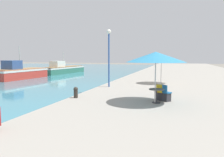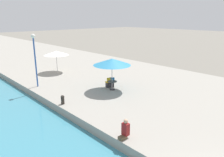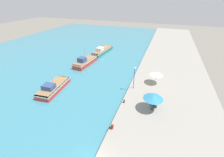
{
  "view_description": "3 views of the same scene",
  "coord_description": "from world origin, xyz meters",
  "px_view_note": "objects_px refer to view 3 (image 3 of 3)",
  "views": [
    {
      "loc": [
        6.08,
        0.16,
        3.02
      ],
      "look_at": [
        1.5,
        15.66,
        1.4
      ],
      "focal_mm": 35.0,
      "sensor_mm": 36.0,
      "label": 1
    },
    {
      "loc": [
        -6.75,
        -1.11,
        6.54
      ],
      "look_at": [
        5.05,
        11.61,
        1.6
      ],
      "focal_mm": 35.0,
      "sensor_mm": 36.0,
      "label": 2
    },
    {
      "loc": [
        5.37,
        -8.11,
        16.77
      ],
      "look_at": [
        -4.0,
        18.0,
        1.2
      ],
      "focal_mm": 24.0,
      "sensor_mm": 36.0,
      "label": 3
    }
  ],
  "objects_px": {
    "fishing_boat_far": "(103,50)",
    "cafe_chair_left": "(154,105)",
    "cafe_umbrella_pink": "(153,97)",
    "person_at_quay": "(112,126)",
    "lamppost": "(134,74)",
    "fishing_boat_mid": "(85,62)",
    "cafe_table": "(152,106)",
    "mooring_bollard": "(124,101)",
    "fishing_boat_near": "(53,87)",
    "cafe_umbrella_white": "(156,74)",
    "cafe_chair_right": "(155,106)"
  },
  "relations": [
    {
      "from": "fishing_boat_far",
      "to": "cafe_table",
      "type": "relative_size",
      "value": 13.52
    },
    {
      "from": "cafe_umbrella_pink",
      "to": "fishing_boat_far",
      "type": "bearing_deg",
      "value": 128.07
    },
    {
      "from": "mooring_bollard",
      "to": "fishing_boat_far",
      "type": "bearing_deg",
      "value": 120.62
    },
    {
      "from": "cafe_table",
      "to": "mooring_bollard",
      "type": "distance_m",
      "value": 4.69
    },
    {
      "from": "cafe_chair_right",
      "to": "fishing_boat_far",
      "type": "bearing_deg",
      "value": 171.72
    },
    {
      "from": "fishing_boat_far",
      "to": "cafe_chair_right",
      "type": "relative_size",
      "value": 11.89
    },
    {
      "from": "cafe_umbrella_white",
      "to": "person_at_quay",
      "type": "relative_size",
      "value": 2.61
    },
    {
      "from": "fishing_boat_far",
      "to": "cafe_umbrella_white",
      "type": "bearing_deg",
      "value": -34.26
    },
    {
      "from": "fishing_boat_mid",
      "to": "cafe_chair_left",
      "type": "relative_size",
      "value": 9.06
    },
    {
      "from": "fishing_boat_near",
      "to": "fishing_boat_mid",
      "type": "xyz_separation_m",
      "value": [
        -0.17,
        13.25,
        0.16
      ]
    },
    {
      "from": "fishing_boat_mid",
      "to": "mooring_bollard",
      "type": "relative_size",
      "value": 12.6
    },
    {
      "from": "cafe_umbrella_white",
      "to": "cafe_chair_right",
      "type": "xyz_separation_m",
      "value": [
        0.83,
        -8.02,
        -1.81
      ]
    },
    {
      "from": "cafe_umbrella_pink",
      "to": "mooring_bollard",
      "type": "distance_m",
      "value": 5.05
    },
    {
      "from": "person_at_quay",
      "to": "lamppost",
      "type": "bearing_deg",
      "value": 87.48
    },
    {
      "from": "fishing_boat_near",
      "to": "person_at_quay",
      "type": "height_order",
      "value": "fishing_boat_near"
    },
    {
      "from": "cafe_umbrella_white",
      "to": "lamppost",
      "type": "relative_size",
      "value": 0.59
    },
    {
      "from": "fishing_boat_mid",
      "to": "cafe_umbrella_pink",
      "type": "bearing_deg",
      "value": -29.75
    },
    {
      "from": "cafe_chair_left",
      "to": "cafe_umbrella_white",
      "type": "bearing_deg",
      "value": 107.47
    },
    {
      "from": "mooring_bollard",
      "to": "lamppost",
      "type": "bearing_deg",
      "value": 84.62
    },
    {
      "from": "cafe_table",
      "to": "cafe_chair_left",
      "type": "distance_m",
      "value": 0.75
    },
    {
      "from": "cafe_umbrella_white",
      "to": "cafe_chair_right",
      "type": "relative_size",
      "value": 2.95
    },
    {
      "from": "fishing_boat_far",
      "to": "lamppost",
      "type": "distance_m",
      "value": 23.67
    },
    {
      "from": "cafe_umbrella_pink",
      "to": "cafe_chair_left",
      "type": "bearing_deg",
      "value": 72.09
    },
    {
      "from": "cafe_chair_right",
      "to": "cafe_chair_left",
      "type": "bearing_deg",
      "value": -165.78
    },
    {
      "from": "cafe_chair_left",
      "to": "person_at_quay",
      "type": "height_order",
      "value": "person_at_quay"
    },
    {
      "from": "fishing_boat_far",
      "to": "cafe_chair_left",
      "type": "distance_m",
      "value": 29.68
    },
    {
      "from": "fishing_boat_near",
      "to": "cafe_table",
      "type": "xyz_separation_m",
      "value": [
        19.17,
        0.14,
        0.38
      ]
    },
    {
      "from": "cafe_table",
      "to": "cafe_chair_left",
      "type": "bearing_deg",
      "value": 76.32
    },
    {
      "from": "fishing_boat_far",
      "to": "cafe_table",
      "type": "height_order",
      "value": "fishing_boat_far"
    },
    {
      "from": "fishing_boat_mid",
      "to": "cafe_umbrella_white",
      "type": "height_order",
      "value": "fishing_boat_mid"
    },
    {
      "from": "mooring_bollard",
      "to": "fishing_boat_mid",
      "type": "bearing_deg",
      "value": 138.32
    },
    {
      "from": "fishing_boat_mid",
      "to": "mooring_bollard",
      "type": "distance_m",
      "value": 19.62
    },
    {
      "from": "cafe_umbrella_pink",
      "to": "lamppost",
      "type": "height_order",
      "value": "lamppost"
    },
    {
      "from": "cafe_chair_left",
      "to": "lamppost",
      "type": "xyz_separation_m",
      "value": [
        -4.38,
        4.42,
        2.77
      ]
    },
    {
      "from": "fishing_boat_mid",
      "to": "cafe_chair_left",
      "type": "xyz_separation_m",
      "value": [
        19.51,
        -12.41,
        0.02
      ]
    },
    {
      "from": "fishing_boat_far",
      "to": "cafe_chair_right",
      "type": "distance_m",
      "value": 30.01
    },
    {
      "from": "fishing_boat_near",
      "to": "cafe_chair_right",
      "type": "relative_size",
      "value": 9.02
    },
    {
      "from": "cafe_umbrella_white",
      "to": "cafe_table",
      "type": "height_order",
      "value": "cafe_umbrella_white"
    },
    {
      "from": "cafe_umbrella_pink",
      "to": "cafe_table",
      "type": "bearing_deg",
      "value": 34.35
    },
    {
      "from": "cafe_umbrella_white",
      "to": "fishing_boat_mid",
      "type": "bearing_deg",
      "value": 166.49
    },
    {
      "from": "fishing_boat_mid",
      "to": "person_at_quay",
      "type": "distance_m",
      "value": 24.08
    },
    {
      "from": "cafe_umbrella_pink",
      "to": "cafe_table",
      "type": "height_order",
      "value": "cafe_umbrella_pink"
    },
    {
      "from": "cafe_chair_right",
      "to": "person_at_quay",
      "type": "distance_m",
      "value": 8.34
    },
    {
      "from": "cafe_chair_left",
      "to": "cafe_umbrella_pink",
      "type": "bearing_deg",
      "value": -94.23
    },
    {
      "from": "person_at_quay",
      "to": "mooring_bollard",
      "type": "distance_m",
      "value": 6.07
    },
    {
      "from": "cafe_umbrella_pink",
      "to": "person_at_quay",
      "type": "height_order",
      "value": "cafe_umbrella_pink"
    },
    {
      "from": "fishing_boat_near",
      "to": "lamppost",
      "type": "relative_size",
      "value": 1.8
    },
    {
      "from": "person_at_quay",
      "to": "mooring_bollard",
      "type": "height_order",
      "value": "person_at_quay"
    },
    {
      "from": "fishing_boat_mid",
      "to": "cafe_table",
      "type": "distance_m",
      "value": 23.37
    },
    {
      "from": "fishing_boat_far",
      "to": "cafe_table",
      "type": "distance_m",
      "value": 30.12
    }
  ]
}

